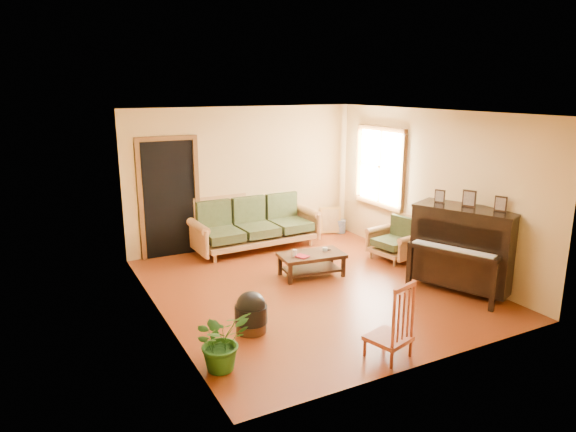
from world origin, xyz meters
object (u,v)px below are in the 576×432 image
armchair (394,238)px  footstool (251,317)px  sofa (256,223)px  piano (464,249)px  red_chair (389,319)px  ceramic_crock (340,226)px  potted_plant (221,340)px  coffee_table (311,265)px

armchair → footstool: bearing=-167.1°
sofa → footstool: (-1.43, -3.02, -0.31)m
piano → footstool: 3.34m
sofa → red_chair: (-0.31, -4.29, -0.05)m
ceramic_crock → potted_plant: size_ratio=0.40×
armchair → red_chair: bearing=-139.4°
sofa → piano: piano is taller
armchair → piano: size_ratio=0.55×
sofa → red_chair: sofa is taller
armchair → red_chair: (-2.20, -2.63, 0.06)m
coffee_table → sofa: bearing=96.7°
sofa → armchair: bearing=-43.4°
footstool → potted_plant: 0.91m
coffee_table → red_chair: 2.65m
coffee_table → red_chair: red_chair is taller
red_chair → sofa: bearing=69.8°
sofa → potted_plant: size_ratio=3.51×
potted_plant → ceramic_crock: bearing=43.7°
piano → potted_plant: (-3.93, -0.44, -0.30)m
piano → ceramic_crock: bearing=65.1°
coffee_table → armchair: (1.68, 0.04, 0.20)m
armchair → piano: bearing=-99.7°
armchair → potted_plant: bearing=-162.4°
coffee_table → footstool: bearing=-140.9°
piano → red_chair: piano is taller
coffee_table → footstool: 2.10m
armchair → sofa: bearing=129.1°
red_chair → ceramic_crock: 5.05m
footstool → ceramic_crock: (3.42, 3.21, -0.06)m
sofa → coffee_table: 1.74m
armchair → potted_plant: (-3.93, -2.02, -0.06)m
footstool → sofa: bearing=64.7°
red_chair → piano: bearing=9.6°
footstool → coffee_table: bearing=39.1°
footstool → potted_plant: (-0.63, -0.65, 0.14)m
red_chair → footstool: bearing=115.3°
ceramic_crock → potted_plant: potted_plant is taller
piano → armchair: bearing=66.8°
footstool → red_chair: bearing=-48.7°
coffee_table → red_chair: size_ratio=1.13×
coffee_table → piano: piano is taller
coffee_table → armchair: 1.69m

